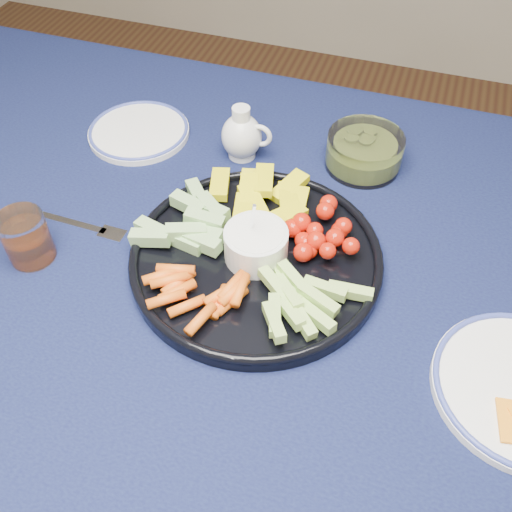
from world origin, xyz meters
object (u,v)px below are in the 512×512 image
(dining_table, at_px, (210,304))
(crudite_platter, at_px, (254,254))
(juice_tumbler, at_px, (27,240))
(creamer_pitcher, at_px, (242,136))
(side_plate_extra, at_px, (139,131))
(pickle_bowl, at_px, (364,153))

(dining_table, distance_m, crudite_platter, 0.13)
(dining_table, distance_m, juice_tumbler, 0.28)
(crudite_platter, xyz_separation_m, creamer_pitcher, (-0.10, 0.23, 0.02))
(creamer_pitcher, xyz_separation_m, side_plate_extra, (-0.20, -0.00, -0.03))
(crudite_platter, height_order, creamer_pitcher, crudite_platter)
(dining_table, relative_size, side_plate_extra, 9.15)
(side_plate_extra, bearing_deg, dining_table, -47.70)
(side_plate_extra, bearing_deg, crudite_platter, -37.42)
(crudite_platter, relative_size, creamer_pitcher, 3.78)
(dining_table, relative_size, crudite_platter, 4.57)
(creamer_pitcher, bearing_deg, juice_tumbler, -123.62)
(dining_table, xyz_separation_m, side_plate_extra, (-0.23, 0.26, 0.10))
(juice_tumbler, height_order, side_plate_extra, juice_tumbler)
(creamer_pitcher, bearing_deg, crudite_platter, -66.73)
(creamer_pitcher, bearing_deg, side_plate_extra, -178.98)
(pickle_bowl, height_order, side_plate_extra, pickle_bowl)
(juice_tumbler, bearing_deg, pickle_bowl, 40.83)
(pickle_bowl, xyz_separation_m, juice_tumbler, (-0.42, -0.36, 0.01))
(pickle_bowl, relative_size, juice_tumbler, 1.63)
(crudite_platter, height_order, pickle_bowl, crudite_platter)
(juice_tumbler, bearing_deg, creamer_pitcher, 56.38)
(crudite_platter, relative_size, side_plate_extra, 2.00)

